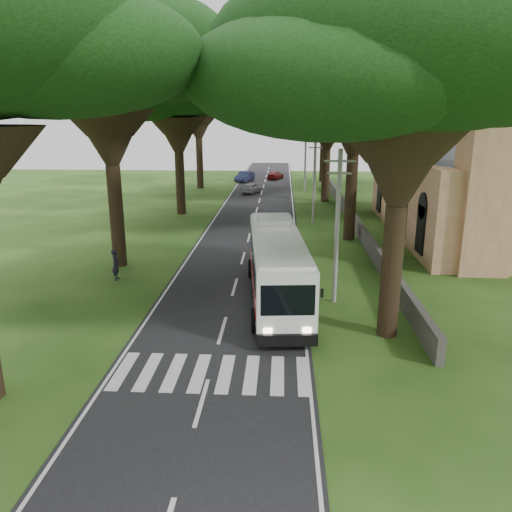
{
  "coord_description": "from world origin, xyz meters",
  "views": [
    {
      "loc": [
        2.71,
        -19.09,
        9.61
      ],
      "look_at": [
        1.29,
        6.93,
        2.2
      ],
      "focal_mm": 35.0,
      "sensor_mm": 36.0,
      "label": 1
    }
  ],
  "objects_px": {
    "pole_mid": "(314,177)",
    "pedestrian": "(116,265)",
    "distant_car_b": "(245,176)",
    "distant_car_c": "(275,175)",
    "pole_near": "(337,225)",
    "coach_bus": "(277,265)",
    "church": "(474,176)",
    "distant_car_a": "(251,188)",
    "pole_far": "(305,158)"
  },
  "relations": [
    {
      "from": "distant_car_c",
      "to": "pedestrian",
      "type": "xyz_separation_m",
      "value": [
        -8.73,
        -49.06,
        0.32
      ]
    },
    {
      "from": "church",
      "to": "pedestrian",
      "type": "distance_m",
      "value": 28.34
    },
    {
      "from": "pole_mid",
      "to": "pedestrian",
      "type": "distance_m",
      "value": 21.49
    },
    {
      "from": "pole_mid",
      "to": "church",
      "type": "bearing_deg",
      "value": -19.81
    },
    {
      "from": "coach_bus",
      "to": "pedestrian",
      "type": "height_order",
      "value": "coach_bus"
    },
    {
      "from": "pole_near",
      "to": "pedestrian",
      "type": "height_order",
      "value": "pole_near"
    },
    {
      "from": "church",
      "to": "distant_car_a",
      "type": "height_order",
      "value": "church"
    },
    {
      "from": "pole_near",
      "to": "pedestrian",
      "type": "relative_size",
      "value": 4.24
    },
    {
      "from": "pole_near",
      "to": "distant_car_b",
      "type": "bearing_deg",
      "value": 99.84
    },
    {
      "from": "distant_car_c",
      "to": "coach_bus",
      "type": "bearing_deg",
      "value": 108.18
    },
    {
      "from": "pole_mid",
      "to": "pedestrian",
      "type": "relative_size",
      "value": 4.24
    },
    {
      "from": "pole_mid",
      "to": "coach_bus",
      "type": "xyz_separation_m",
      "value": [
        -3.06,
        -19.82,
        -2.23
      ]
    },
    {
      "from": "coach_bus",
      "to": "distant_car_a",
      "type": "distance_m",
      "value": 37.6
    },
    {
      "from": "pole_far",
      "to": "coach_bus",
      "type": "relative_size",
      "value": 0.64
    },
    {
      "from": "pole_mid",
      "to": "distant_car_c",
      "type": "distance_m",
      "value": 32.5
    },
    {
      "from": "coach_bus",
      "to": "distant_car_c",
      "type": "bearing_deg",
      "value": 86.13
    },
    {
      "from": "distant_car_b",
      "to": "pedestrian",
      "type": "relative_size",
      "value": 2.4
    },
    {
      "from": "distant_car_b",
      "to": "distant_car_c",
      "type": "height_order",
      "value": "distant_car_b"
    },
    {
      "from": "pole_near",
      "to": "distant_car_a",
      "type": "relative_size",
      "value": 2.12
    },
    {
      "from": "pole_mid",
      "to": "coach_bus",
      "type": "height_order",
      "value": "pole_mid"
    },
    {
      "from": "distant_car_a",
      "to": "distant_car_c",
      "type": "xyz_separation_m",
      "value": [
        2.79,
        14.48,
        -0.05
      ]
    },
    {
      "from": "pole_mid",
      "to": "pedestrian",
      "type": "bearing_deg",
      "value": -126.85
    },
    {
      "from": "pedestrian",
      "to": "pole_far",
      "type": "bearing_deg",
      "value": -23.12
    },
    {
      "from": "coach_bus",
      "to": "distant_car_c",
      "type": "relative_size",
      "value": 3.06
    },
    {
      "from": "coach_bus",
      "to": "distant_car_c",
      "type": "xyz_separation_m",
      "value": [
        -0.96,
        51.87,
        -1.33
      ]
    },
    {
      "from": "pole_near",
      "to": "pole_mid",
      "type": "relative_size",
      "value": 1.0
    },
    {
      "from": "distant_car_a",
      "to": "church",
      "type": "bearing_deg",
      "value": 150.99
    },
    {
      "from": "distant_car_c",
      "to": "distant_car_a",
      "type": "bearing_deg",
      "value": 96.21
    },
    {
      "from": "pole_near",
      "to": "distant_car_c",
      "type": "height_order",
      "value": "pole_near"
    },
    {
      "from": "pole_mid",
      "to": "distant_car_b",
      "type": "xyz_separation_m",
      "value": [
        -8.5,
        29.02,
        -3.41
      ]
    },
    {
      "from": "distant_car_a",
      "to": "distant_car_b",
      "type": "xyz_separation_m",
      "value": [
        -1.69,
        11.44,
        0.1
      ]
    },
    {
      "from": "pole_near",
      "to": "distant_car_c",
      "type": "distance_m",
      "value": 52.33
    },
    {
      "from": "church",
      "to": "pedestrian",
      "type": "relative_size",
      "value": 12.73
    },
    {
      "from": "coach_bus",
      "to": "pedestrian",
      "type": "distance_m",
      "value": 10.13
    },
    {
      "from": "pedestrian",
      "to": "distant_car_a",
      "type": "bearing_deg",
      "value": -13.85
    },
    {
      "from": "pole_near",
      "to": "pole_far",
      "type": "relative_size",
      "value": 1.0
    },
    {
      "from": "pole_far",
      "to": "distant_car_c",
      "type": "xyz_separation_m",
      "value": [
        -4.02,
        12.06,
        -3.56
      ]
    },
    {
      "from": "distant_car_c",
      "to": "pedestrian",
      "type": "height_order",
      "value": "pedestrian"
    },
    {
      "from": "pole_near",
      "to": "pole_mid",
      "type": "distance_m",
      "value": 20.0
    },
    {
      "from": "distant_car_a",
      "to": "pole_mid",
      "type": "bearing_deg",
      "value": 131.13
    },
    {
      "from": "coach_bus",
      "to": "pedestrian",
      "type": "relative_size",
      "value": 6.61
    },
    {
      "from": "pole_near",
      "to": "pole_mid",
      "type": "xyz_separation_m",
      "value": [
        0.0,
        20.0,
        0.0
      ]
    },
    {
      "from": "distant_car_a",
      "to": "distant_car_c",
      "type": "distance_m",
      "value": 14.75
    },
    {
      "from": "pole_near",
      "to": "pedestrian",
      "type": "xyz_separation_m",
      "value": [
        -12.74,
        3.0,
        -3.24
      ]
    },
    {
      "from": "pole_near",
      "to": "church",
      "type": "bearing_deg",
      "value": 51.5
    },
    {
      "from": "church",
      "to": "pole_near",
      "type": "distance_m",
      "value": 19.88
    },
    {
      "from": "coach_bus",
      "to": "church",
      "type": "bearing_deg",
      "value": 39.95
    },
    {
      "from": "pole_mid",
      "to": "pole_far",
      "type": "xyz_separation_m",
      "value": [
        0.0,
        20.0,
        0.0
      ]
    },
    {
      "from": "pole_near",
      "to": "distant_car_b",
      "type": "distance_m",
      "value": 49.87
    },
    {
      "from": "church",
      "to": "pole_far",
      "type": "height_order",
      "value": "church"
    }
  ]
}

